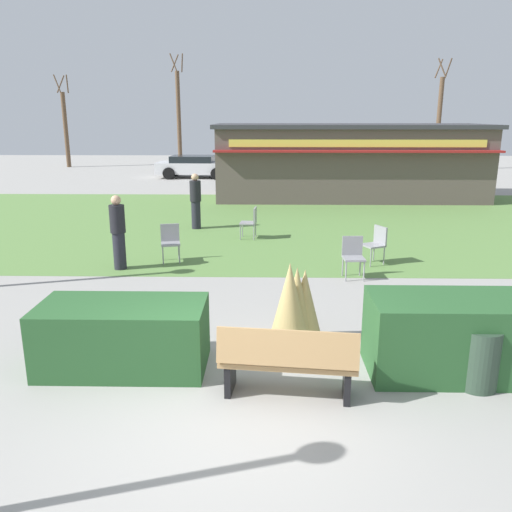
{
  "coord_description": "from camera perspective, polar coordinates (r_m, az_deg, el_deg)",
  "views": [
    {
      "loc": [
        0.45,
        -5.39,
        3.41
      ],
      "look_at": [
        0.29,
        2.62,
        1.23
      ],
      "focal_mm": 36.67,
      "sensor_mm": 36.0,
      "label": 1
    }
  ],
  "objects": [
    {
      "name": "ground_plane",
      "position": [
        6.39,
        -3.23,
        -17.05
      ],
      "size": [
        80.0,
        80.0,
        0.0
      ],
      "primitive_type": "plane",
      "color": "#999691"
    },
    {
      "name": "parked_car_center_slot",
      "position": [
        29.32,
        3.71,
        9.76
      ],
      "size": [
        4.29,
        2.23,
        1.2
      ],
      "color": "#2D6638",
      "rests_on": "ground_plane"
    },
    {
      "name": "tree_right_bg",
      "position": [
        37.46,
        -20.06,
        13.03
      ],
      "size": [
        0.91,
        0.96,
        5.86
      ],
      "color": "brown",
      "rests_on": "ground_plane"
    },
    {
      "name": "cafe_chair_east",
      "position": [
        14.72,
        -0.53,
        3.92
      ],
      "size": [
        0.48,
        0.48,
        0.89
      ],
      "color": "gray",
      "rests_on": "ground_plane"
    },
    {
      "name": "ornamental_grass_behind_right",
      "position": [
        7.82,
        3.67,
        -5.41
      ],
      "size": [
        0.67,
        0.67,
        1.33
      ],
      "primitive_type": "cone",
      "color": "tan",
      "rests_on": "ground_plane"
    },
    {
      "name": "cafe_chair_center",
      "position": [
        12.54,
        12.98,
        1.53
      ],
      "size": [
        0.59,
        0.59,
        0.89
      ],
      "color": "gray",
      "rests_on": "ground_plane"
    },
    {
      "name": "hedge_left",
      "position": [
        7.48,
        -14.29,
        -8.48
      ],
      "size": [
        2.26,
        1.1,
        0.93
      ],
      "primitive_type": "cube",
      "color": "#28562B",
      "rests_on": "ground_plane"
    },
    {
      "name": "trash_bin",
      "position": [
        7.37,
        23.14,
        -10.2
      ],
      "size": [
        0.52,
        0.52,
        0.8
      ],
      "primitive_type": "cylinder",
      "color": "#2D4233",
      "rests_on": "ground_plane"
    },
    {
      "name": "hedge_right",
      "position": [
        7.6,
        21.4,
        -8.14
      ],
      "size": [
        2.44,
        1.1,
        1.07
      ],
      "primitive_type": "cube",
      "color": "#28562B",
      "rests_on": "ground_plane"
    },
    {
      "name": "ornamental_grass_behind_center",
      "position": [
        8.01,
        4.45,
        -5.37
      ],
      "size": [
        0.61,
        0.61,
        1.2
      ],
      "primitive_type": "cone",
      "color": "tan",
      "rests_on": "ground_plane"
    },
    {
      "name": "food_kiosk",
      "position": [
        22.34,
        10.09,
        10.13
      ],
      "size": [
        11.07,
        4.17,
        3.02
      ],
      "color": "#594C47",
      "rests_on": "ground_plane"
    },
    {
      "name": "cafe_chair_north",
      "position": [
        11.36,
        10.54,
        0.25
      ],
      "size": [
        0.46,
        0.46,
        0.89
      ],
      "color": "gray",
      "rests_on": "ground_plane"
    },
    {
      "name": "person_strolling",
      "position": [
        16.1,
        -6.6,
        6.0
      ],
      "size": [
        0.34,
        0.34,
        1.69
      ],
      "rotation": [
        0.0,
        0.0,
        3.18
      ],
      "color": "#23232D",
      "rests_on": "ground_plane"
    },
    {
      "name": "parked_car_east_slot",
      "position": [
        29.85,
        12.35,
        9.55
      ],
      "size": [
        4.36,
        2.38,
        1.2
      ],
      "color": "black",
      "rests_on": "ground_plane"
    },
    {
      "name": "tree_left_bg",
      "position": [
        36.33,
        -8.43,
        14.77
      ],
      "size": [
        0.91,
        0.96,
        7.2
      ],
      "color": "brown",
      "rests_on": "ground_plane"
    },
    {
      "name": "cafe_chair_west",
      "position": [
        12.59,
        -9.33,
        1.77
      ],
      "size": [
        0.52,
        0.52,
        0.89
      ],
      "color": "gray",
      "rests_on": "ground_plane"
    },
    {
      "name": "person_standing",
      "position": [
        12.11,
        -14.81,
        2.55
      ],
      "size": [
        0.34,
        0.34,
        1.69
      ],
      "rotation": [
        0.0,
        0.0,
        2.75
      ],
      "color": "#23232D",
      "rests_on": "ground_plane"
    },
    {
      "name": "lawn_patch",
      "position": [
        17.13,
        -0.4,
        3.74
      ],
      "size": [
        36.0,
        12.0,
        0.01
      ],
      "primitive_type": "cube",
      "color": "#5B8442",
      "rests_on": "ground_plane"
    },
    {
      "name": "park_bench",
      "position": [
        6.54,
        3.47,
        -11.42
      ],
      "size": [
        1.75,
        0.7,
        0.95
      ],
      "color": "tan",
      "rests_on": "ground_plane"
    },
    {
      "name": "tree_center_bg",
      "position": [
        35.04,
        19.3,
        13.65
      ],
      "size": [
        0.91,
        0.96,
        6.64
      ],
      "color": "brown",
      "rests_on": "ground_plane"
    },
    {
      "name": "parked_car_west_slot",
      "position": [
        29.57,
        -6.7,
        9.74
      ],
      "size": [
        4.26,
        2.18,
        1.2
      ],
      "color": "silver",
      "rests_on": "ground_plane"
    },
    {
      "name": "ornamental_grass_behind_left",
      "position": [
        8.09,
        5.3,
        -5.38
      ],
      "size": [
        0.59,
        0.59,
        1.15
      ],
      "primitive_type": "cone",
      "color": "tan",
      "rests_on": "ground_plane"
    }
  ]
}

